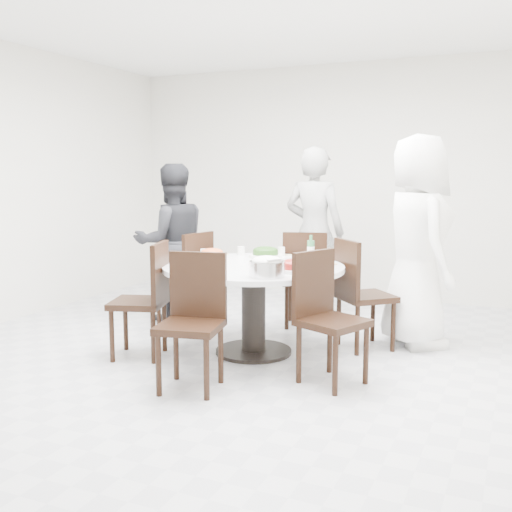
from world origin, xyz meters
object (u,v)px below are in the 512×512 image
at_px(rice_bowl, 267,269).
at_px(soup_bowl, 192,266).
at_px(chair_nw, 183,281).
at_px(chair_sw, 138,300).
at_px(chair_ne, 366,294).
at_px(dining_table, 254,309).
at_px(diner_middle, 314,232).
at_px(chair_se, 333,319).
at_px(beverage_bottle, 311,247).
at_px(chair_s, 190,323).
at_px(chair_n, 306,278).
at_px(diner_right, 417,241).
at_px(diner_left, 172,242).

height_order(rice_bowl, soup_bowl, rice_bowl).
bearing_deg(chair_nw, chair_sw, 17.13).
bearing_deg(chair_ne, dining_table, 79.83).
bearing_deg(rice_bowl, diner_middle, 98.49).
xyz_separation_m(chair_se, beverage_bottle, (-0.49, 0.93, 0.38)).
distance_m(chair_nw, chair_s, 1.65).
height_order(soup_bowl, beverage_bottle, beverage_bottle).
height_order(chair_n, rice_bowl, chair_n).
distance_m(chair_n, diner_right, 1.20).
bearing_deg(chair_s, chair_se, 19.47).
height_order(chair_se, diner_middle, diner_middle).
bearing_deg(diner_middle, diner_left, 35.41).
height_order(chair_nw, chair_s, same).
xyz_separation_m(chair_ne, chair_sw, (-1.65, -1.00, 0.00)).
xyz_separation_m(chair_se, diner_left, (-2.08, 1.19, 0.32)).
bearing_deg(diner_right, chair_nw, 66.83).
bearing_deg(beverage_bottle, chair_nw, -177.59).
height_order(chair_ne, chair_se, same).
xyz_separation_m(diner_right, diner_left, (-2.44, -0.07, -0.12)).
bearing_deg(beverage_bottle, diner_left, 170.79).
bearing_deg(chair_n, chair_nw, 14.01).
height_order(diner_middle, soup_bowl, diner_middle).
relative_size(rice_bowl, beverage_bottle, 1.24).
distance_m(chair_nw, chair_sw, 0.92).
relative_size(chair_n, beverage_bottle, 4.40).
distance_m(chair_sw, diner_right, 2.43).
distance_m(diner_right, soup_bowl, 1.97).
distance_m(chair_ne, diner_right, 0.64).
bearing_deg(dining_table, chair_se, -28.15).
bearing_deg(soup_bowl, chair_n, 74.59).
relative_size(chair_n, rice_bowl, 3.55).
xyz_separation_m(dining_table, chair_nw, (-0.94, 0.44, 0.10)).
bearing_deg(chair_nw, chair_s, 42.43).
height_order(chair_n, chair_se, same).
relative_size(diner_middle, beverage_bottle, 8.22).
height_order(dining_table, beverage_bottle, beverage_bottle).
height_order(chair_nw, beverage_bottle, beverage_bottle).
bearing_deg(diner_left, diner_middle, 165.89).
bearing_deg(diner_left, chair_se, 105.29).
xyz_separation_m(chair_ne, chair_nw, (-1.76, -0.09, 0.00)).
bearing_deg(chair_sw, chair_nw, 169.43).
distance_m(diner_middle, soup_bowl, 2.00).
relative_size(chair_nw, chair_sw, 1.00).
relative_size(chair_n, chair_nw, 1.00).
xyz_separation_m(chair_sw, soup_bowl, (0.51, 0.02, 0.31)).
relative_size(chair_s, soup_bowl, 3.85).
xyz_separation_m(chair_s, soup_bowl, (-0.27, 0.50, 0.31)).
bearing_deg(chair_s, chair_n, 74.53).
distance_m(dining_table, diner_middle, 1.60).
bearing_deg(chair_n, dining_table, 68.67).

